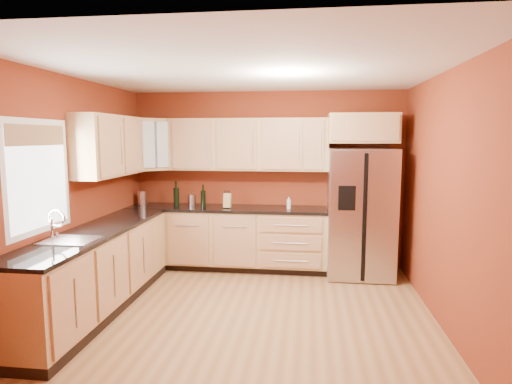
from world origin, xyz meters
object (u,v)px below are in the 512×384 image
canister_left (192,200)px  refrigerator (360,213)px  soap_dispenser (289,203)px  knife_block (228,201)px  wine_bottle_a (176,193)px

canister_left → refrigerator: bearing=-1.6°
canister_left → soap_dispenser: canister_left is taller
refrigerator → knife_block: 1.88m
refrigerator → wine_bottle_a: 2.67m
refrigerator → canister_left: refrigerator is taller
knife_block → soap_dispenser: knife_block is taller
canister_left → knife_block: size_ratio=0.85×
knife_block → soap_dispenser: 0.88m
wine_bottle_a → knife_block: bearing=-5.4°
refrigerator → knife_block: bearing=179.6°
canister_left → knife_block: bearing=-5.6°
soap_dispenser → refrigerator: bearing=-1.8°
refrigerator → knife_block: size_ratio=8.59×
wine_bottle_a → refrigerator: bearing=-1.9°
refrigerator → canister_left: 2.42m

